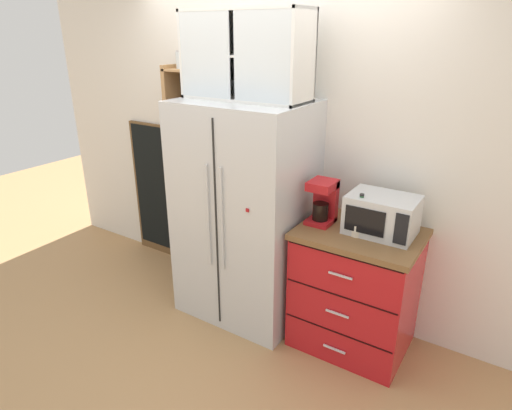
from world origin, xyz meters
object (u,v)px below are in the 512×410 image
at_px(refrigerator, 245,213).
at_px(bottle_green, 360,217).
at_px(chalkboard_menu, 158,191).
at_px(coffee_maker, 323,201).
at_px(mug_cream, 357,230).
at_px(microwave, 382,215).

bearing_deg(refrigerator, bottle_green, 0.22).
bearing_deg(chalkboard_menu, coffee_maker, -8.19).
relative_size(mug_cream, chalkboard_menu, 0.09).
xyz_separation_m(coffee_maker, chalkboard_menu, (-1.91, 0.27, -0.38)).
bearing_deg(chalkboard_menu, mug_cream, -9.23).
height_order(bottle_green, chalkboard_menu, chalkboard_menu).
distance_m(refrigerator, microwave, 1.04).
distance_m(mug_cream, chalkboard_menu, 2.24).
distance_m(microwave, mug_cream, 0.19).
bearing_deg(microwave, chalkboard_menu, 174.25).
height_order(microwave, coffee_maker, coffee_maker).
xyz_separation_m(microwave, mug_cream, (-0.11, -0.12, -0.09)).
bearing_deg(microwave, refrigerator, -174.29).
height_order(refrigerator, microwave, refrigerator).
height_order(microwave, bottle_green, bottle_green).
distance_m(microwave, bottle_green, 0.15).
bearing_deg(coffee_maker, mug_cream, -15.87).
xyz_separation_m(microwave, bottle_green, (-0.11, -0.10, -0.01)).
relative_size(coffee_maker, bottle_green, 1.10).
relative_size(microwave, mug_cream, 3.73).
bearing_deg(chalkboard_menu, refrigerator, -14.56).
height_order(coffee_maker, mug_cream, coffee_maker).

